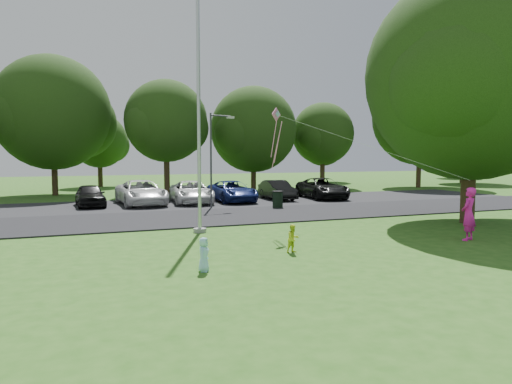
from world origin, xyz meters
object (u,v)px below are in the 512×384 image
object	(u,v)px
street_lamp	(214,151)
kite	(283,128)
woman	(469,214)
child_blue	(204,255)
child_yellow	(293,239)
flagpole	(199,125)
big_tree	(472,80)
trash_can	(278,200)

from	to	relation	value
street_lamp	kite	distance (m)	8.87
woman	kite	world-z (taller)	kite
child_blue	woman	bearing A→B (deg)	-56.04
street_lamp	child_yellow	size ratio (longest dim) A/B	6.10
flagpole	big_tree	distance (m)	12.01
trash_can	child_yellow	xyz separation A→B (m)	(-4.34, -11.00, -0.06)
woman	child_blue	xyz separation A→B (m)	(-9.82, -0.88, -0.49)
trash_can	kite	size ratio (longest dim) A/B	0.17
street_lamp	trash_can	xyz separation A→B (m)	(3.33, -1.29, -2.72)
big_tree	trash_can	bearing A→B (deg)	124.28
street_lamp	woman	distance (m)	14.05
flagpole	child_yellow	xyz separation A→B (m)	(1.77, -4.69, -3.73)
trash_can	child_yellow	size ratio (longest dim) A/B	1.12
street_lamp	woman	bearing A→B (deg)	-75.99
flagpole	kite	bearing A→B (deg)	-22.39
street_lamp	trash_can	bearing A→B (deg)	-31.23
street_lamp	woman	size ratio (longest dim) A/B	2.85
woman	child_blue	size ratio (longest dim) A/B	2.10
big_tree	child_blue	xyz separation A→B (m)	(-13.07, -4.07, -5.80)
big_tree	child_blue	world-z (taller)	big_tree
flagpole	child_blue	size ratio (longest dim) A/B	11.18
woman	kite	bearing A→B (deg)	-59.18
big_tree	child_blue	size ratio (longest dim) A/B	12.37
woman	child_yellow	size ratio (longest dim) A/B	2.14
woman	kite	distance (m)	7.36
woman	child_yellow	distance (m)	6.69
trash_can	child_blue	world-z (taller)	trash_can
street_lamp	woman	world-z (taller)	street_lamp
child_yellow	flagpole	bearing A→B (deg)	97.82
big_tree	woman	bearing A→B (deg)	-135.52
flagpole	big_tree	bearing A→B (deg)	-9.05
woman	child_blue	world-z (taller)	woman
child_yellow	kite	world-z (taller)	kite
street_lamp	child_blue	distance (m)	14.43
woman	child_blue	bearing A→B (deg)	-19.01
street_lamp	child_yellow	distance (m)	12.64
flagpole	child_yellow	distance (m)	6.24
woman	trash_can	bearing A→B (deg)	-102.58
child_blue	kite	xyz separation A→B (m)	(4.35, 4.71, 3.59)
child_blue	kite	distance (m)	7.35
street_lamp	child_yellow	world-z (taller)	street_lamp
child_yellow	kite	size ratio (longest dim) A/B	0.15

